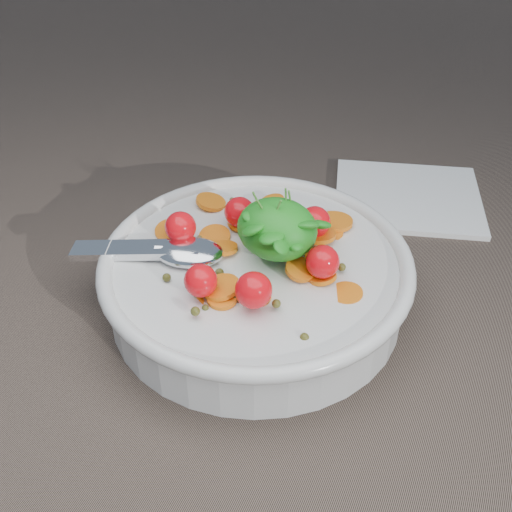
% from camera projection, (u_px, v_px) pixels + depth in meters
% --- Properties ---
extents(ground, '(6.00, 6.00, 0.00)m').
position_uv_depth(ground, '(255.00, 303.00, 0.55)').
color(ground, brown).
rests_on(ground, ground).
extents(bowl, '(0.27, 0.25, 0.11)m').
position_uv_depth(bowl, '(256.00, 277.00, 0.53)').
color(bowl, silver).
rests_on(bowl, ground).
extents(napkin, '(0.18, 0.17, 0.01)m').
position_uv_depth(napkin, '(408.00, 197.00, 0.67)').
color(napkin, white).
rests_on(napkin, ground).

